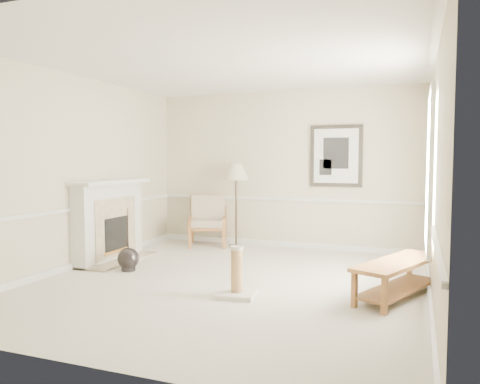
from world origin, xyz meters
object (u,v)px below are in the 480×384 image
object	(u,v)px
floor_lamp	(236,174)
scratching_post	(237,281)
armchair	(208,218)
bench	(399,273)
floor_vase	(128,259)

from	to	relation	value
floor_lamp	scratching_post	world-z (taller)	floor_lamp
armchair	bench	bearing A→B (deg)	-55.49
scratching_post	floor_lamp	bearing A→B (deg)	111.47
scratching_post	armchair	bearing A→B (deg)	120.48
armchair	floor_lamp	distance (m)	1.04
floor_lamp	scratching_post	bearing A→B (deg)	-68.53
armchair	scratching_post	world-z (taller)	armchair
floor_vase	bench	world-z (taller)	floor_vase
armchair	floor_lamp	world-z (taller)	floor_lamp
bench	scratching_post	bearing A→B (deg)	-160.38
floor_vase	scratching_post	world-z (taller)	floor_vase
floor_vase	armchair	world-z (taller)	armchair
armchair	bench	xyz separation A→B (m)	(3.56, -2.33, -0.22)
armchair	floor_lamp	xyz separation A→B (m)	(0.59, -0.03, 0.86)
floor_vase	bench	distance (m)	3.78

